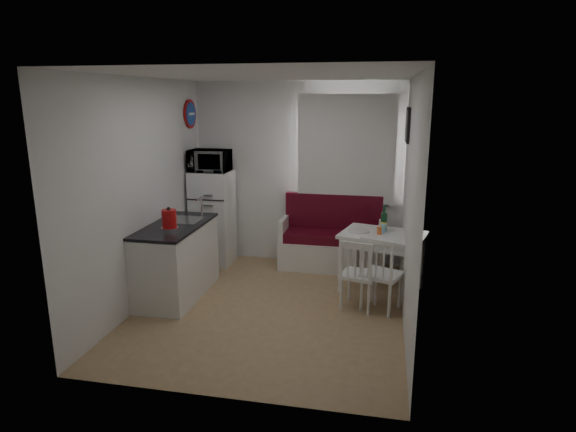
% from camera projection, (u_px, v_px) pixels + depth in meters
% --- Properties ---
extents(floor, '(3.00, 3.50, 0.02)m').
position_uv_depth(floor, '(270.00, 308.00, 5.58)').
color(floor, '#9E8054').
rests_on(floor, ground).
extents(ceiling, '(3.00, 3.50, 0.02)m').
position_uv_depth(ceiling, '(268.00, 75.00, 4.96)').
color(ceiling, white).
rests_on(ceiling, wall_back).
extents(wall_back, '(3.00, 0.02, 2.60)m').
position_uv_depth(wall_back, '(297.00, 174.00, 6.93)').
color(wall_back, white).
rests_on(wall_back, floor).
extents(wall_front, '(3.00, 0.02, 2.60)m').
position_uv_depth(wall_front, '(215.00, 245.00, 3.60)').
color(wall_front, white).
rests_on(wall_front, floor).
extents(wall_left, '(0.02, 3.50, 2.60)m').
position_uv_depth(wall_left, '(143.00, 193.00, 5.55)').
color(wall_left, white).
rests_on(wall_left, floor).
extents(wall_right, '(0.02, 3.50, 2.60)m').
position_uv_depth(wall_right, '(410.00, 204.00, 4.98)').
color(wall_right, white).
rests_on(wall_right, floor).
extents(window, '(1.22, 0.06, 1.47)m').
position_uv_depth(window, '(347.00, 153.00, 6.69)').
color(window, white).
rests_on(window, wall_back).
extents(curtain, '(1.35, 0.02, 1.50)m').
position_uv_depth(curtain, '(346.00, 150.00, 6.62)').
color(curtain, white).
rests_on(curtain, wall_back).
extents(kitchen_counter, '(0.62, 1.32, 1.16)m').
position_uv_depth(kitchen_counter, '(177.00, 260.00, 5.85)').
color(kitchen_counter, white).
rests_on(kitchen_counter, floor).
extents(wall_sign, '(0.03, 0.40, 0.40)m').
position_uv_depth(wall_sign, '(191.00, 114.00, 6.72)').
color(wall_sign, '#1C49AA').
rests_on(wall_sign, wall_left).
extents(picture_frame, '(0.04, 0.52, 0.42)m').
position_uv_depth(picture_frame, '(407.00, 125.00, 5.86)').
color(picture_frame, black).
rests_on(picture_frame, wall_right).
extents(bench, '(1.45, 0.56, 1.04)m').
position_uv_depth(bench, '(332.00, 244.00, 6.84)').
color(bench, white).
rests_on(bench, floor).
extents(dining_table, '(1.14, 0.92, 0.75)m').
position_uv_depth(dining_table, '(383.00, 240.00, 5.93)').
color(dining_table, white).
rests_on(dining_table, floor).
extents(chair_left, '(0.47, 0.46, 0.45)m').
position_uv_depth(chair_left, '(359.00, 268.00, 5.39)').
color(chair_left, white).
rests_on(chair_left, floor).
extents(chair_right, '(0.53, 0.53, 0.47)m').
position_uv_depth(chair_right, '(382.00, 267.00, 5.33)').
color(chair_right, white).
rests_on(chair_right, floor).
extents(fridge, '(0.54, 0.54, 1.36)m').
position_uv_depth(fridge, '(213.00, 217.00, 6.97)').
color(fridge, white).
rests_on(fridge, floor).
extents(microwave, '(0.55, 0.37, 0.31)m').
position_uv_depth(microwave, '(210.00, 161.00, 6.73)').
color(microwave, white).
rests_on(microwave, fridge).
extents(kettle, '(0.20, 0.20, 0.26)m').
position_uv_depth(kettle, '(169.00, 219.00, 5.46)').
color(kettle, red).
rests_on(kettle, kitchen_counter).
extents(wine_bottle, '(0.08, 0.08, 0.33)m').
position_uv_depth(wine_bottle, '(384.00, 219.00, 5.97)').
color(wine_bottle, '#154324').
rests_on(wine_bottle, dining_table).
extents(drinking_glass_orange, '(0.06, 0.06, 0.09)m').
position_uv_depth(drinking_glass_orange, '(379.00, 231.00, 5.86)').
color(drinking_glass_orange, orange).
rests_on(drinking_glass_orange, dining_table).
extents(drinking_glass_blue, '(0.07, 0.07, 0.11)m').
position_uv_depth(drinking_glass_blue, '(384.00, 228.00, 5.95)').
color(drinking_glass_blue, '#81C7DC').
rests_on(drinking_glass_blue, dining_table).
extents(plate, '(0.27, 0.27, 0.02)m').
position_uv_depth(plate, '(359.00, 231.00, 5.99)').
color(plate, white).
rests_on(plate, dining_table).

